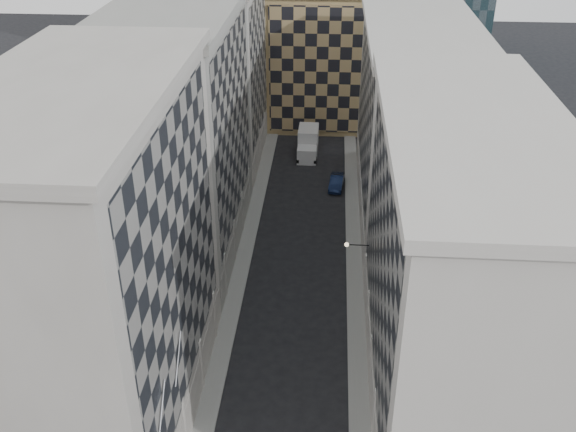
% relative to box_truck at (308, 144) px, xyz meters
% --- Properties ---
extents(sidewalk_west, '(1.50, 100.00, 0.15)m').
position_rel_box_truck_xyz_m(sidewalk_west, '(-5.06, -24.90, -1.38)').
color(sidewalk_west, gray).
rests_on(sidewalk_west, ground).
extents(sidewalk_east, '(1.50, 100.00, 0.15)m').
position_rel_box_truck_xyz_m(sidewalk_east, '(5.44, -24.90, -1.38)').
color(sidewalk_east, gray).
rests_on(sidewalk_east, ground).
extents(bldg_left_a, '(10.80, 22.80, 23.70)m').
position_rel_box_truck_xyz_m(bldg_left_a, '(-10.69, -43.90, 10.37)').
color(bldg_left_a, '#A6A096').
rests_on(bldg_left_a, ground).
extents(bldg_left_b, '(10.80, 22.80, 22.70)m').
position_rel_box_truck_xyz_m(bldg_left_b, '(-10.69, -21.90, 9.87)').
color(bldg_left_b, gray).
rests_on(bldg_left_b, ground).
extents(bldg_left_c, '(10.80, 22.80, 21.70)m').
position_rel_box_truck_xyz_m(bldg_left_c, '(-10.69, 0.10, 9.37)').
color(bldg_left_c, '#A6A096').
rests_on(bldg_left_c, ground).
extents(bldg_right_a, '(10.80, 26.80, 20.70)m').
position_rel_box_truck_xyz_m(bldg_right_a, '(11.07, -39.90, 8.87)').
color(bldg_right_a, beige).
rests_on(bldg_right_a, ground).
extents(bldg_right_b, '(10.80, 28.80, 19.70)m').
position_rel_box_truck_xyz_m(bldg_right_b, '(11.09, -12.90, 8.40)').
color(bldg_right_b, beige).
rests_on(bldg_right_b, ground).
extents(tan_block, '(16.80, 14.80, 18.80)m').
position_rel_box_truck_xyz_m(tan_block, '(2.19, 12.99, 7.98)').
color(tan_block, tan).
rests_on(tan_block, ground).
extents(flagpoles_left, '(0.10, 6.33, 2.33)m').
position_rel_box_truck_xyz_m(flagpoles_left, '(-5.71, -48.90, 6.55)').
color(flagpoles_left, gray).
rests_on(flagpoles_left, ground).
extents(bracket_lamp, '(1.98, 0.36, 0.36)m').
position_rel_box_truck_xyz_m(bracket_lamp, '(4.57, -30.90, 4.75)').
color(bracket_lamp, black).
rests_on(bracket_lamp, ground).
extents(box_truck, '(2.55, 6.10, 3.33)m').
position_rel_box_truck_xyz_m(box_truck, '(0.00, 0.00, 0.00)').
color(box_truck, silver).
rests_on(box_truck, ground).
extents(dark_car, '(1.93, 4.39, 1.40)m').
position_rel_box_truck_xyz_m(dark_car, '(3.69, -8.97, -0.75)').
color(dark_car, '#101C3C').
rests_on(dark_car, ground).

